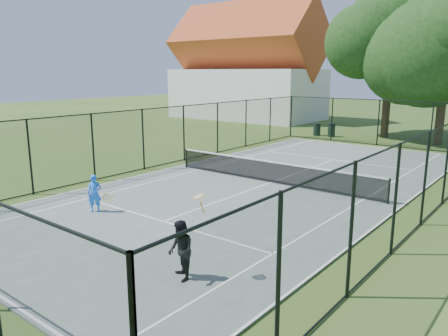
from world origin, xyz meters
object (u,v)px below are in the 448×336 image
Objects in this scene: trash_bin_left at (317,129)px; player_blue at (95,194)px; trash_bin_right at (331,130)px; tennis_net at (271,171)px; player_black at (181,250)px.

player_blue is at bearing -83.13° from trash_bin_left.
trash_bin_right is (1.13, 0.11, 0.04)m from trash_bin_left.
tennis_net is 9.99× the size of trash_bin_right.
trash_bin_left is at bearing -174.31° from trash_bin_right.
trash_bin_left is 22.00m from player_blue.
trash_bin_left is 1.14m from trash_bin_right.
trash_bin_right is at bearing 107.04° from player_black.
player_black reaches higher than tennis_net.
trash_bin_left is 25.09m from player_black.
tennis_net is 15.62m from trash_bin_left.
trash_bin_right is 22.00m from player_blue.
trash_bin_right is 24.84m from player_black.
player_black is at bearing -70.23° from tennis_net.
tennis_net is 15.39m from trash_bin_right.
trash_bin_left is at bearing 96.87° from player_blue.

